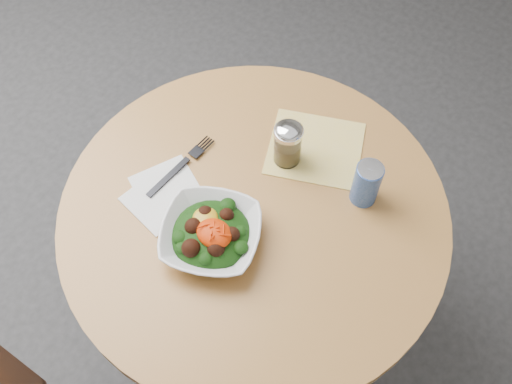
% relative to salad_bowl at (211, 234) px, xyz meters
% --- Properties ---
extents(ground, '(6.00, 6.00, 0.00)m').
position_rel_salad_bowl_xyz_m(ground, '(0.03, 0.12, -0.78)').
color(ground, '#29292B').
rests_on(ground, ground).
extents(table, '(0.90, 0.90, 0.75)m').
position_rel_salad_bowl_xyz_m(table, '(0.03, 0.12, -0.23)').
color(table, black).
rests_on(table, ground).
extents(cloth_napkin, '(0.29, 0.28, 0.00)m').
position_rel_salad_bowl_xyz_m(cloth_napkin, '(0.05, 0.35, -0.03)').
color(cloth_napkin, '#DEB00B').
rests_on(cloth_napkin, table).
extents(paper_napkins, '(0.19, 0.21, 0.00)m').
position_rel_salad_bowl_xyz_m(paper_napkins, '(-0.17, 0.03, -0.03)').
color(paper_napkins, silver).
rests_on(paper_napkins, table).
extents(salad_bowl, '(0.29, 0.29, 0.08)m').
position_rel_salad_bowl_xyz_m(salad_bowl, '(0.00, 0.00, 0.00)').
color(salad_bowl, silver).
rests_on(salad_bowl, table).
extents(fork, '(0.04, 0.22, 0.00)m').
position_rel_salad_bowl_xyz_m(fork, '(-0.18, 0.12, -0.02)').
color(fork, black).
rests_on(fork, table).
extents(spice_shaker, '(0.07, 0.07, 0.12)m').
position_rel_salad_bowl_xyz_m(spice_shaker, '(0.01, 0.28, 0.03)').
color(spice_shaker, silver).
rests_on(spice_shaker, table).
extents(beverage_can, '(0.06, 0.06, 0.12)m').
position_rel_salad_bowl_xyz_m(beverage_can, '(0.22, 0.29, 0.03)').
color(beverage_can, navy).
rests_on(beverage_can, table).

